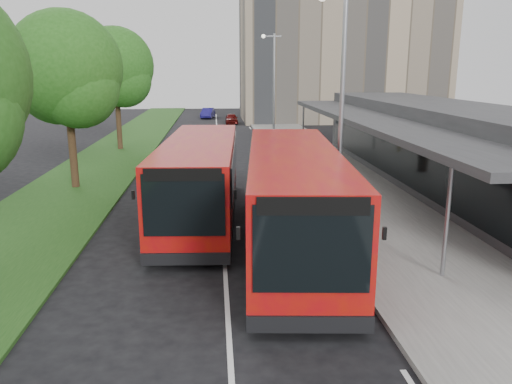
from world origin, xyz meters
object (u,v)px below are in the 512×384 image
at_px(bollard, 286,146).
at_px(car_far, 208,113).
at_px(bus_second, 200,179).
at_px(bus_main, 293,200).
at_px(lamp_post_near, 340,97).
at_px(lamp_post_far, 273,82).
at_px(tree_far, 115,71).
at_px(car_near, 232,118).
at_px(litter_bin, 323,164).
at_px(tree_mid, 66,75).

relative_size(bollard, car_far, 0.27).
bearing_deg(bus_second, bus_main, -47.91).
bearing_deg(bus_main, bus_second, 133.88).
height_order(lamp_post_near, lamp_post_far, same).
xyz_separation_m(tree_far, lamp_post_far, (11.13, 0.95, -0.80)).
bearing_deg(bus_second, tree_far, 112.80).
height_order(bollard, car_far, car_far).
height_order(tree_far, car_far, tree_far).
xyz_separation_m(lamp_post_near, lamp_post_far, (0.00, 20.00, 0.00)).
relative_size(tree_far, lamp_post_far, 1.07).
distance_m(bollard, car_near, 20.93).
height_order(litter_bin, bollard, bollard).
relative_size(tree_far, bollard, 8.78).
relative_size(lamp_post_near, car_far, 2.20).
bearing_deg(bus_main, litter_bin, 78.17).
relative_size(car_near, car_far, 0.89).
height_order(lamp_post_far, bus_second, lamp_post_far).
bearing_deg(litter_bin, lamp_post_near, -99.59).
distance_m(lamp_post_far, litter_bin, 11.75).
distance_m(bus_second, litter_bin, 10.01).
bearing_deg(litter_bin, car_near, 98.41).
height_order(tree_mid, tree_far, tree_far).
height_order(tree_mid, lamp_post_far, tree_mid).
bearing_deg(litter_bin, bus_main, -106.94).
bearing_deg(tree_mid, bus_main, -45.26).
distance_m(lamp_post_near, bollard, 16.25).
relative_size(tree_mid, bus_second, 0.76).
distance_m(bus_main, bollard, 18.14).
height_order(tree_far, bollard, tree_far).
bearing_deg(car_near, car_far, 112.17).
distance_m(tree_mid, lamp_post_near, 13.19).
xyz_separation_m(tree_far, car_near, (8.62, 17.40, -4.97)).
height_order(litter_bin, car_near, litter_bin).
height_order(lamp_post_near, bus_main, lamp_post_near).
distance_m(litter_bin, car_near, 27.65).
xyz_separation_m(lamp_post_far, car_near, (-2.51, 16.45, -4.17)).
bearing_deg(litter_bin, lamp_post_far, 98.02).
distance_m(lamp_post_far, bollard, 5.93).
relative_size(tree_mid, lamp_post_far, 1.04).
xyz_separation_m(tree_mid, tree_far, (-0.00, 12.00, 0.14)).
xyz_separation_m(tree_mid, bollard, (11.55, 8.67, -4.74)).
height_order(tree_mid, bus_main, tree_mid).
relative_size(tree_mid, lamp_post_near, 1.04).
height_order(lamp_post_far, bus_main, lamp_post_far).
distance_m(tree_far, lamp_post_far, 11.20).
bearing_deg(lamp_post_far, car_far, 102.58).
bearing_deg(car_far, tree_far, -95.33).
distance_m(bus_main, litter_bin, 11.90).
bearing_deg(bus_second, car_near, 89.38).
height_order(tree_mid, litter_bin, tree_mid).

